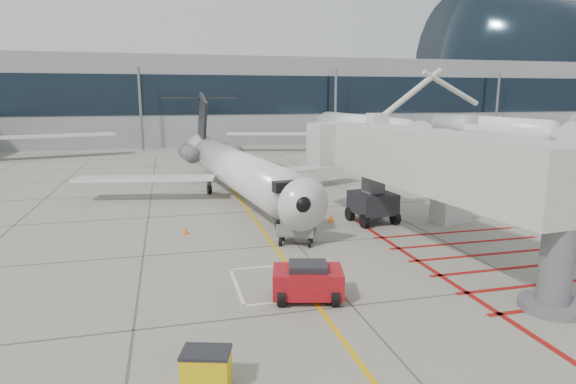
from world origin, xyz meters
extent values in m
plane|color=gray|center=(0.00, 0.00, 0.00)|extent=(260.00, 260.00, 0.00)
cone|color=#FE610D|center=(-5.75, 7.46, 0.22)|extent=(0.32, 0.32, 0.45)
cone|color=#F55E0C|center=(3.31, 8.05, 0.28)|extent=(0.40, 0.40, 0.55)
cube|color=gray|center=(10.00, 70.00, 7.00)|extent=(180.00, 28.00, 14.00)
cube|color=black|center=(10.00, 55.95, 8.00)|extent=(180.00, 0.10, 6.00)
camera|label=1|loc=(-6.58, -20.03, 7.89)|focal=30.00mm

